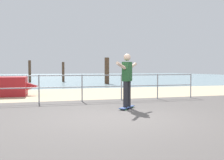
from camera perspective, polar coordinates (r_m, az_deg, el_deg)
The scene contains 9 objects.
ground_plane at distance 5.77m, azimuth 5.58°, elevation -10.25°, with size 24.00×10.00×0.04m, color #514C49.
beach_strip at distance 13.45m, azimuth -7.39°, elevation -2.96°, with size 24.00×6.00×0.04m, color tan.
sea_surface at distance 41.29m, azimuth -13.60°, elevation 0.65°, with size 72.00×50.00×0.04m, color #75939E.
railing_fence at distance 9.88m, azimuth -11.08°, elevation -0.90°, with size 11.12×0.05×1.05m.
skateboard at distance 8.21m, azimuth 3.29°, elevation -5.96°, with size 0.69×0.72×0.08m.
skateboarder at distance 8.12m, azimuth 3.30°, elevation 0.69°, with size 1.05×1.12×1.65m.
groyne_post_1 at distance 25.94m, azimuth -17.53°, elevation 1.84°, with size 0.25×0.25×2.06m, color #513826.
groyne_post_2 at distance 25.61m, azimuth -10.61°, elevation 1.74°, with size 0.24×0.24×1.92m, color #513826.
groyne_post_3 at distance 21.61m, azimuth -1.13°, elevation 2.02°, with size 0.38×0.38×2.19m, color #513826.
Camera 1 is at (-2.13, -6.22, 1.27)m, focal length 41.87 mm.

